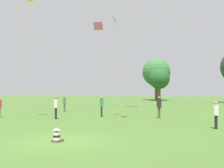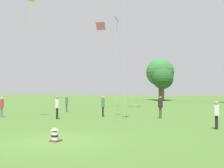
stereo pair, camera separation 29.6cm
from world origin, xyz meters
The scene contains 13 objects.
ground_plane centered at (0.00, 0.00, 0.00)m, with size 300.00×300.00×0.00m, color #426628.
seated_toddler centered at (-0.01, -0.27, 0.26)m, with size 0.38×0.48×0.61m.
person_standing_0 centered at (-3.72, 10.78, 1.11)m, with size 0.38×0.38×1.80m.
person_standing_1 centered at (-9.87, 13.72, 1.04)m, with size 0.44×0.44×1.72m.
person_standing_2 centered at (1.18, 11.77, 1.08)m, with size 0.55×0.55×1.82m.
person_standing_3 centered at (5.94, 7.08, 0.98)m, with size 0.38×0.38×1.64m.
person_standing_4 centered at (-11.27, 6.36, 1.04)m, with size 0.39×0.39×1.72m.
person_standing_5 centered at (-6.05, 7.36, 1.11)m, with size 0.43×0.43×1.83m.
kite_6 centered at (-9.82, 21.12, 10.83)m, with size 1.42×1.18×11.53m.
kite_8 centered at (-8.38, 6.70, 9.79)m, with size 0.85×1.04×10.57m.
kite_9 centered at (-8.62, 23.63, 11.87)m, with size 0.62×0.89×12.84m.
distant_tree_1 centered at (-12.53, 57.81, 7.33)m, with size 7.35×7.35×11.04m.
distant_tree_3 centered at (-10.13, 51.92, 5.31)m, with size 5.03×5.03×7.87m.
Camera 2 is at (7.47, -9.44, 2.20)m, focal length 42.00 mm.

